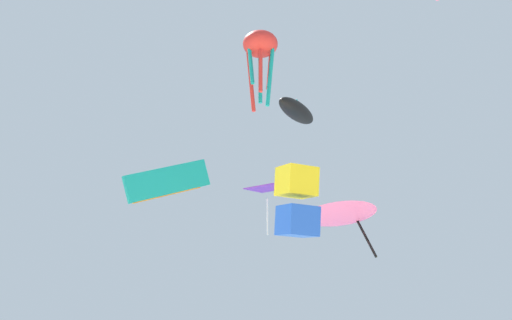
{
  "coord_description": "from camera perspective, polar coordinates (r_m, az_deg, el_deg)",
  "views": [
    {
      "loc": [
        1.86,
        -20.26,
        1.9
      ],
      "look_at": [
        0.92,
        6.73,
        10.78
      ],
      "focal_mm": 40.56,
      "sensor_mm": 36.0,
      "label": 1
    }
  ],
  "objects": [
    {
      "name": "kite_delta_pink",
      "position": [
        37.01,
        8.2,
        -4.73
      ],
      "size": [
        6.45,
        6.47,
        3.84
      ],
      "rotation": [
        0.0,
        0.0,
        3.71
      ],
      "color": "pink"
    },
    {
      "name": "kite_parafoil_teal",
      "position": [
        31.27,
        -8.72,
        -2.1
      ],
      "size": [
        4.33,
        3.0,
        3.02
      ],
      "rotation": [
        0.0,
        0.0,
        3.69
      ],
      "color": "teal"
    },
    {
      "name": "kite_inflatable_black",
      "position": [
        44.14,
        4.02,
        4.87
      ],
      "size": [
        3.87,
        5.0,
        1.9
      ],
      "rotation": [
        0.0,
        0.0,
        4.18
      ],
      "color": "black"
    },
    {
      "name": "kite_diamond_purple",
      "position": [
        47.52,
        1.11,
        -3.04
      ],
      "size": [
        3.96,
        3.96,
        4.09
      ],
      "rotation": [
        0.0,
        0.0,
        2.59
      ],
      "color": "purple"
    },
    {
      "name": "kite_octopus_red",
      "position": [
        36.26,
        0.43,
        10.99
      ],
      "size": [
        2.99,
        2.99,
        5.12
      ],
      "rotation": [
        0.0,
        0.0,
        0.56
      ],
      "color": "red"
    },
    {
      "name": "kite_box_yellow",
      "position": [
        27.48,
        4.07,
        -4.07
      ],
      "size": [
        2.2,
        2.28,
        3.51
      ],
      "rotation": [
        0.0,
        0.0,
        0.48
      ],
      "color": "yellow"
    }
  ]
}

